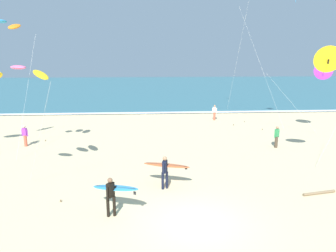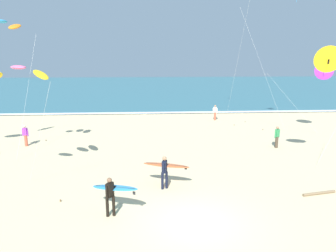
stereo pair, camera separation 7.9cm
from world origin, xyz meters
TOP-DOWN VIEW (x-y plane):
  - ground_plane at (0.00, 0.00)m, footprint 160.00×160.00m
  - ocean_water at (0.00, 53.73)m, footprint 160.00×60.00m
  - shoreline_foam at (0.00, 24.03)m, footprint 160.00×1.03m
  - surfer_lead at (-1.02, 3.49)m, footprint 2.46×1.23m
  - surfer_trailing at (-3.37, 0.89)m, footprint 2.24×1.52m
  - kite_arc_rose_near at (-8.17, 4.61)m, footprint 3.74×3.89m
  - kite_delta_golden_mid at (8.06, 5.61)m, footprint 2.78×1.04m
  - kite_arc_cobalt_distant at (-10.25, 8.03)m, footprint 2.24×5.33m
  - kite_delta_violet_outer at (12.52, 13.60)m, footprint 4.92×2.14m
  - bystander_green_top at (7.40, 9.88)m, footprint 0.45×0.31m
  - bystander_purple_top at (-10.93, 11.43)m, footprint 0.49×0.25m
  - bystander_white_top at (4.98, 19.82)m, footprint 0.45×0.31m
  - driftwood_log at (6.36, 2.19)m, footprint 1.77×0.46m

SIDE VIEW (x-z plane):
  - ground_plane at x=0.00m, z-range 0.00..0.00m
  - ocean_water at x=0.00m, z-range 0.00..0.08m
  - driftwood_log at x=6.36m, z-range 0.00..0.13m
  - shoreline_foam at x=0.00m, z-range 0.08..0.09m
  - bystander_green_top at x=7.40m, z-range 0.02..1.61m
  - bystander_purple_top at x=-10.93m, z-range 0.02..1.61m
  - bystander_white_top at x=4.98m, z-range 0.02..1.61m
  - surfer_trailing at x=-3.37m, z-range 0.20..1.90m
  - surfer_lead at x=-1.02m, z-range 0.20..1.90m
  - kite_delta_violet_outer at x=12.52m, z-range 2.28..8.35m
  - kite_arc_rose_near at x=-8.17m, z-range 2.67..8.77m
  - kite_delta_golden_mid at x=8.06m, z-range 2.80..9.91m
  - kite_arc_cobalt_distant at x=-10.25m, z-range 3.97..12.55m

